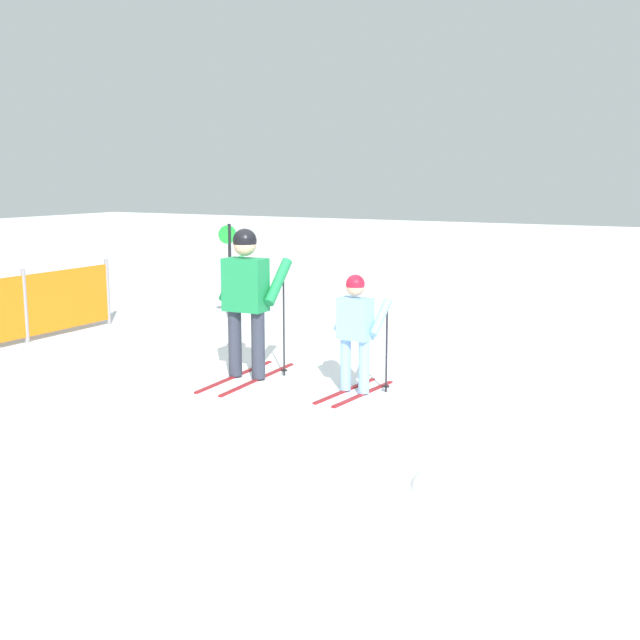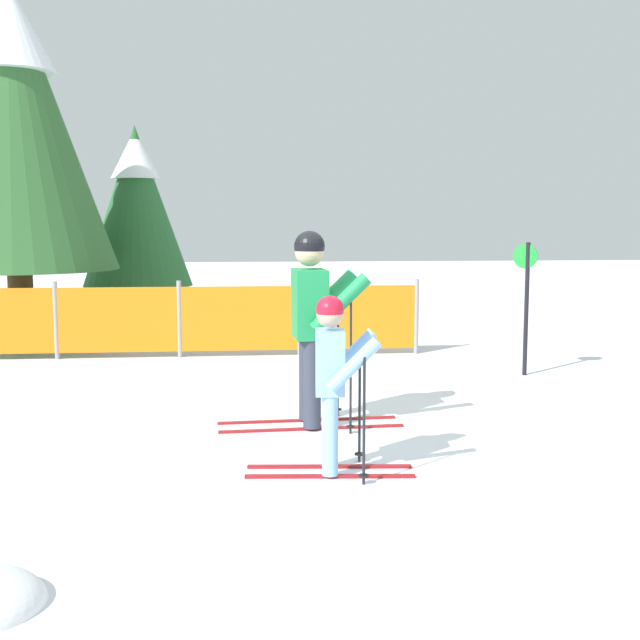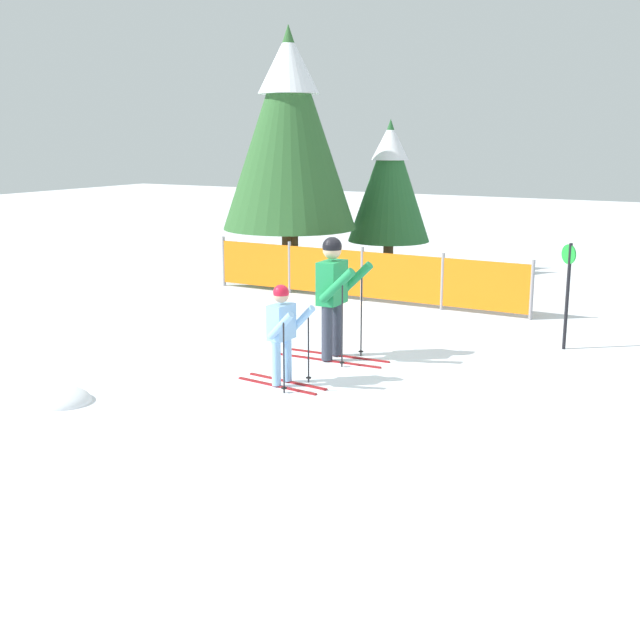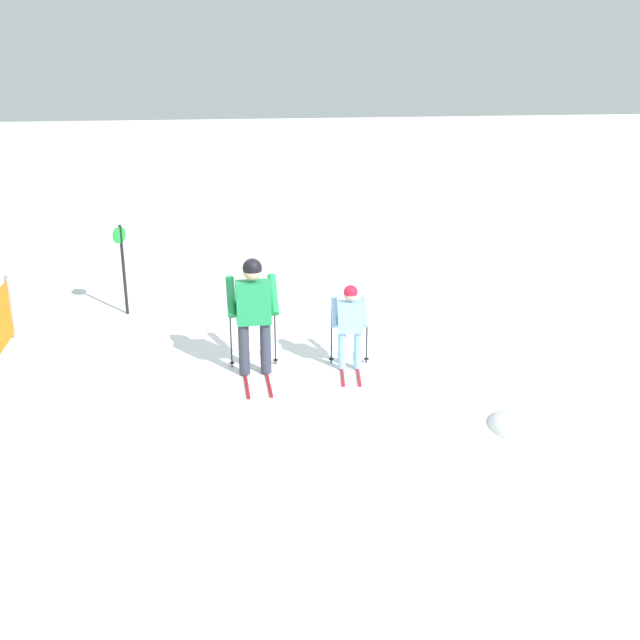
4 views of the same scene
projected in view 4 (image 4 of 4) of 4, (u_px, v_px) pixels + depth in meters
name	position (u px, v px, depth m)	size (l,w,h in m)	color
ground_plane	(261.00, 369.00, 11.41)	(60.00, 60.00, 0.00)	white
skier_adult	(253.00, 306.00, 10.94)	(1.61, 0.73, 1.69)	maroon
skier_child	(350.00, 320.00, 11.18)	(1.20, 0.58, 1.26)	maroon
trail_marker	(122.00, 260.00, 13.22)	(0.24, 0.18, 1.53)	black
snow_mound	(518.00, 427.00, 9.80)	(0.82, 0.70, 0.33)	white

